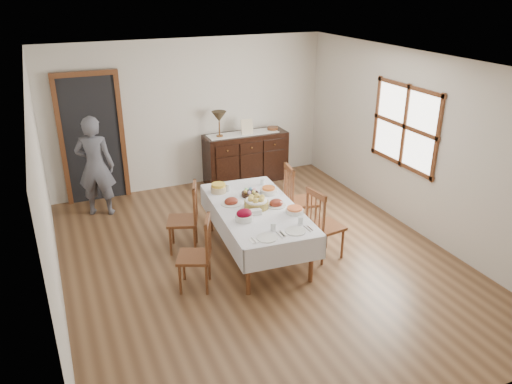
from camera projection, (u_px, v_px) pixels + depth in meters
name	position (u px, v px, depth m)	size (l,w,h in m)	color
ground	(259.00, 259.00, 6.76)	(6.00, 6.00, 0.00)	brown
room_shell	(236.00, 135.00, 6.42)	(5.02, 6.02, 2.65)	silver
dining_table	(257.00, 213.00, 6.65)	(1.19, 2.12, 0.71)	silver
chair_left_near	(198.00, 253.00, 5.97)	(0.52, 0.52, 0.94)	brown
chair_left_far	(186.00, 217.00, 6.83)	(0.52, 0.52, 0.98)	brown
chair_right_near	(323.00, 224.00, 6.62)	(0.47, 0.47, 1.00)	brown
chair_right_far	(298.00, 198.00, 7.35)	(0.49, 0.49, 1.03)	brown
sideboard	(246.00, 157.00, 9.21)	(1.52, 0.55, 0.91)	black
person	(95.00, 163.00, 7.75)	(0.54, 0.34, 1.72)	#555660
bread_basket	(256.00, 203.00, 6.58)	(0.32, 0.32, 0.17)	olive
egg_basket	(250.00, 193.00, 6.96)	(0.24, 0.24, 0.10)	black
ham_platter_a	(231.00, 202.00, 6.71)	(0.28, 0.28, 0.11)	silver
ham_platter_b	(276.00, 204.00, 6.65)	(0.27, 0.27, 0.11)	silver
beet_bowl	(244.00, 216.00, 6.23)	(0.23, 0.23, 0.15)	silver
carrot_bowl	(269.00, 191.00, 7.03)	(0.25, 0.25, 0.09)	silver
pineapple_bowl	(218.00, 188.00, 7.06)	(0.22, 0.22, 0.13)	tan
casserole_dish	(295.00, 210.00, 6.44)	(0.23, 0.23, 0.08)	silver
butter_dish	(256.00, 212.00, 6.40)	(0.15, 0.10, 0.07)	silver
setting_left	(269.00, 234.00, 5.88)	(0.43, 0.31, 0.10)	silver
setting_right	(297.00, 228.00, 6.03)	(0.43, 0.31, 0.10)	silver
glass_far_a	(228.00, 187.00, 7.11)	(0.07, 0.07, 0.11)	white
glass_far_b	(263.00, 182.00, 7.32)	(0.07, 0.07, 0.09)	white
runner	(243.00, 134.00, 9.02)	(1.30, 0.35, 0.01)	white
table_lamp	(219.00, 117.00, 8.71)	(0.26, 0.26, 0.46)	brown
picture_frame	(247.00, 127.00, 8.93)	(0.22, 0.08, 0.28)	beige
deco_bowl	(273.00, 129.00, 9.23)	(0.20, 0.20, 0.06)	brown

